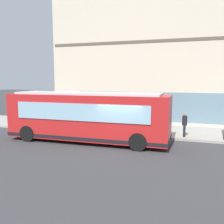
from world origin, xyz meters
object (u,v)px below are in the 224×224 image
object	(u,v)px
city_bus_nearside	(88,117)
pedestrian_near_hydrant	(185,123)
pedestrian_walking_along_curb	(163,115)
fire_hydrant	(136,125)

from	to	relation	value
city_bus_nearside	pedestrian_near_hydrant	bearing A→B (deg)	-66.50
pedestrian_walking_along_curb	fire_hydrant	bearing A→B (deg)	139.25
fire_hydrant	pedestrian_walking_along_curb	xyz separation A→B (m)	(1.96, -1.69, 0.55)
pedestrian_near_hydrant	pedestrian_walking_along_curb	world-z (taller)	pedestrian_walking_along_curb
city_bus_nearside	pedestrian_walking_along_curb	size ratio (longest dim) A/B	6.30
fire_hydrant	city_bus_nearside	bearing A→B (deg)	148.08
pedestrian_walking_along_curb	city_bus_nearside	bearing A→B (deg)	144.75
city_bus_nearside	pedestrian_walking_along_curb	distance (m)	6.86
city_bus_nearside	fire_hydrant	world-z (taller)	city_bus_nearside
fire_hydrant	pedestrian_near_hydrant	size ratio (longest dim) A/B	0.47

